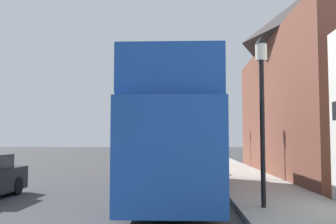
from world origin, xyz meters
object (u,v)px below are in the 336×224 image
at_px(tour_bus, 175,142).
at_px(parked_car_ahead_of_bus, 189,162).
at_px(lamp_post_second, 220,108).
at_px(lamp_post_third, 209,116).
at_px(lamp_post_nearest, 262,88).

bearing_deg(tour_bus, parked_car_ahead_of_bus, 85.66).
xyz_separation_m(tour_bus, lamp_post_second, (2.11, 5.62, 1.64)).
distance_m(tour_bus, lamp_post_second, 6.23).
distance_m(lamp_post_second, lamp_post_third, 8.78).
xyz_separation_m(parked_car_ahead_of_bus, lamp_post_nearest, (1.81, -11.15, 2.66)).
height_order(tour_bus, parked_car_ahead_of_bus, tour_bus).
height_order(tour_bus, lamp_post_nearest, lamp_post_nearest).
bearing_deg(tour_bus, lamp_post_nearest, -52.10).
bearing_deg(lamp_post_nearest, lamp_post_third, 90.92).
bearing_deg(parked_car_ahead_of_bus, lamp_post_second, -61.30).
distance_m(tour_bus, parked_car_ahead_of_bus, 8.11).
bearing_deg(lamp_post_third, parked_car_ahead_of_bus, -103.39).
bearing_deg(lamp_post_third, lamp_post_second, -90.27).
xyz_separation_m(tour_bus, lamp_post_third, (2.16, 14.40, 1.72)).
xyz_separation_m(parked_car_ahead_of_bus, lamp_post_third, (1.52, 6.40, 2.91)).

